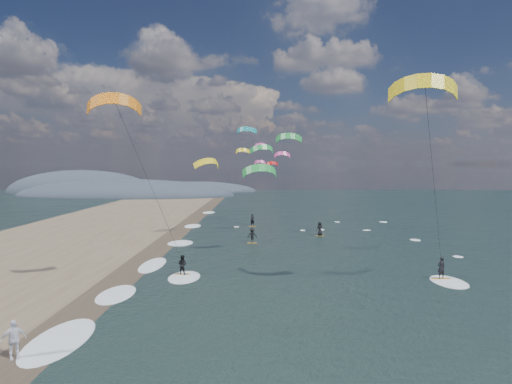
{
  "coord_description": "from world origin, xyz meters",
  "views": [
    {
      "loc": [
        -0.66,
        -24.05,
        9.35
      ],
      "look_at": [
        -1.0,
        12.0,
        7.0
      ],
      "focal_mm": 30.0,
      "sensor_mm": 36.0,
      "label": 1
    }
  ],
  "objects": [
    {
      "name": "kitesurfer_near_a",
      "position": [
        10.88,
        5.37,
        12.05
      ],
      "size": [
        7.94,
        8.83,
        15.76
      ],
      "color": "#BE8221",
      "rests_on": "ground"
    },
    {
      "name": "wet_sand_strip",
      "position": [
        -12.0,
        10.0,
        0.0
      ],
      "size": [
        3.0,
        240.0,
        0.0
      ],
      "primitive_type": "cube",
      "color": "#382D23",
      "rests_on": "ground"
    },
    {
      "name": "beach_walker",
      "position": [
        -12.5,
        -4.17,
        0.95
      ],
      "size": [
        1.18,
        1.03,
        1.9
      ],
      "primitive_type": "imported",
      "rotation": [
        0.0,
        0.0,
        0.62
      ],
      "color": "silver",
      "rests_on": "ground"
    },
    {
      "name": "shoreline_surf",
      "position": [
        -10.8,
        14.75,
        0.0
      ],
      "size": [
        2.4,
        79.4,
        0.11
      ],
      "color": "white",
      "rests_on": "ground"
    },
    {
      "name": "ground",
      "position": [
        0.0,
        0.0,
        0.0
      ],
      "size": [
        260.0,
        260.0,
        0.0
      ],
      "primitive_type": "plane",
      "color": "black",
      "rests_on": "ground"
    },
    {
      "name": "bg_kite_field",
      "position": [
        -0.84,
        50.86,
        11.76
      ],
      "size": [
        14.01,
        69.48,
        7.72
      ],
      "color": "#D83F8C",
      "rests_on": "ground"
    },
    {
      "name": "coastal_hills",
      "position": [
        -44.84,
        107.86,
        0.0
      ],
      "size": [
        80.0,
        41.0,
        15.0
      ],
      "color": "#3D4756",
      "rests_on": "ground"
    },
    {
      "name": "far_kitesurfers",
      "position": [
        1.26,
        30.58,
        0.91
      ],
      "size": [
        10.06,
        14.28,
        1.86
      ],
      "color": "#BE8221",
      "rests_on": "ground"
    },
    {
      "name": "kitesurfer_near_b",
      "position": [
        -9.57,
        7.25,
        9.59
      ],
      "size": [
        7.05,
        8.59,
        14.83
      ],
      "color": "#BE8221",
      "rests_on": "ground"
    }
  ]
}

